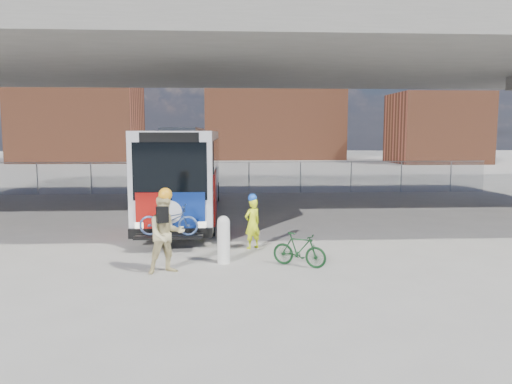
{
  "coord_description": "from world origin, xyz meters",
  "views": [
    {
      "loc": [
        -0.28,
        -16.76,
        3.5
      ],
      "look_at": [
        0.65,
        -0.87,
        1.6
      ],
      "focal_mm": 35.0,
      "sensor_mm": 36.0,
      "label": 1
    }
  ],
  "objects": [
    {
      "name": "bike_parked",
      "position": [
        1.6,
        -4.06,
        0.45
      ],
      "size": [
        1.5,
        1.1,
        0.89
      ],
      "primitive_type": "imported",
      "rotation": [
        0.0,
        0.0,
        1.05
      ],
      "color": "#12391A",
      "rests_on": "ground"
    },
    {
      "name": "chainlink_fence",
      "position": [
        0.0,
        12.0,
        1.42
      ],
      "size": [
        30.0,
        0.06,
        30.0
      ],
      "color": "gray",
      "rests_on": "ground"
    },
    {
      "name": "brick_buildings",
      "position": [
        1.23,
        48.23,
        5.42
      ],
      "size": [
        54.0,
        22.0,
        12.0
      ],
      "color": "brown",
      "rests_on": "ground"
    },
    {
      "name": "overpass",
      "position": [
        0.0,
        4.0,
        6.54
      ],
      "size": [
        40.0,
        16.0,
        7.95
      ],
      "color": "#605E59",
      "rests_on": "ground"
    },
    {
      "name": "cyclist_tan",
      "position": [
        -1.8,
        -4.47,
        1.01
      ],
      "size": [
        1.17,
        1.05,
        2.15
      ],
      "rotation": [
        0.0,
        0.0,
        0.4
      ],
      "color": "#D6C589",
      "rests_on": "ground"
    },
    {
      "name": "cyclist_hivis",
      "position": [
        0.48,
        -1.92,
        0.81
      ],
      "size": [
        0.67,
        0.62,
        1.68
      ],
      "rotation": [
        0.0,
        0.0,
        3.75
      ],
      "color": "#E8FF1A",
      "rests_on": "ground"
    },
    {
      "name": "bus",
      "position": [
        -2.0,
        4.4,
        2.11
      ],
      "size": [
        2.67,
        12.93,
        3.69
      ],
      "color": "silver",
      "rests_on": "ground"
    },
    {
      "name": "bollard",
      "position": [
        -0.38,
        -3.6,
        0.69
      ],
      "size": [
        0.34,
        0.34,
        1.29
      ],
      "color": "beige",
      "rests_on": "ground"
    },
    {
      "name": "ground",
      "position": [
        0.0,
        0.0,
        0.0
      ],
      "size": [
        160.0,
        160.0,
        0.0
      ],
      "primitive_type": "plane",
      "color": "#9E9991",
      "rests_on": "ground"
    },
    {
      "name": "smokestack",
      "position": [
        14.0,
        55.0,
        12.5
      ],
      "size": [
        2.2,
        2.2,
        25.0
      ],
      "primitive_type": "cylinder",
      "color": "brown",
      "rests_on": "ground"
    }
  ]
}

